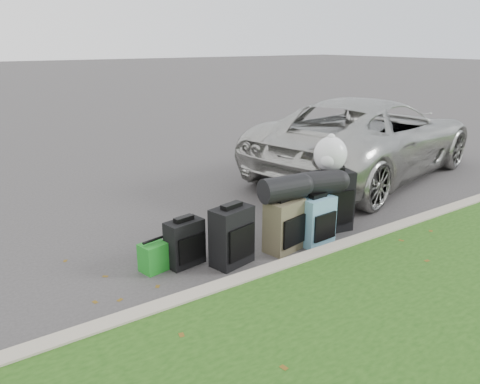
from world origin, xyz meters
TOP-DOWN VIEW (x-y plane):
  - ground at (0.00, 0.00)m, footprint 120.00×120.00m
  - curb at (0.00, -1.00)m, footprint 120.00×0.18m
  - suv at (3.38, 1.18)m, footprint 5.41×3.37m
  - suitcase_small_black at (-1.09, -0.18)m, footprint 0.44×0.28m
  - suitcase_large_black_left at (-0.66, -0.46)m, footprint 0.50×0.36m
  - suitcase_olive at (0.03, -0.50)m, footprint 0.49×0.36m
  - suitcase_teal at (0.46, -0.60)m, footprint 0.43×0.27m
  - suitcase_large_black_right at (0.93, -0.36)m, footprint 0.57×0.41m
  - tote_green at (-1.43, -0.12)m, footprint 0.31×0.27m
  - tote_navy at (-0.32, 0.24)m, footprint 0.30×0.27m
  - duffel_left at (0.01, -0.49)m, footprint 0.56×0.34m
  - duffel_right at (0.57, -0.51)m, footprint 0.57×0.42m
  - trash_bag at (0.92, -0.31)m, footprint 0.43×0.43m

SIDE VIEW (x-z plane):
  - ground at x=0.00m, z-range 0.00..0.00m
  - curb at x=0.00m, z-range 0.00..0.15m
  - tote_navy at x=-0.32m, z-range 0.00..0.26m
  - tote_green at x=-1.43m, z-range 0.00..0.31m
  - suitcase_small_black at x=-1.09m, z-range 0.00..0.51m
  - suitcase_teal at x=0.46m, z-range 0.00..0.59m
  - suitcase_olive at x=0.03m, z-range 0.00..0.61m
  - suitcase_large_black_left at x=-0.66m, z-range 0.00..0.65m
  - suitcase_large_black_right at x=0.93m, z-range 0.00..0.78m
  - suv at x=3.38m, z-range 0.00..1.40m
  - duffel_right at x=0.57m, z-range 0.59..0.87m
  - duffel_left at x=0.01m, z-range 0.61..0.90m
  - trash_bag at x=0.92m, z-range 0.78..1.20m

